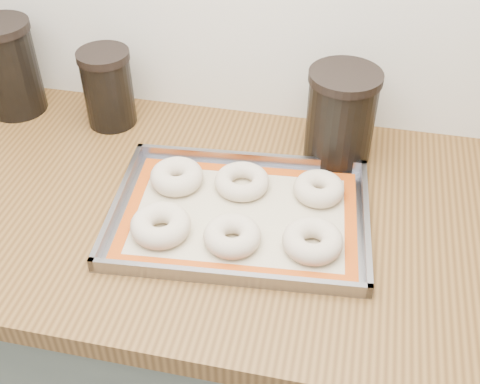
% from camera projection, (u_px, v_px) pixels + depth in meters
% --- Properties ---
extents(cabinet, '(3.00, 0.65, 0.86)m').
position_uv_depth(cabinet, '(185.00, 346.00, 1.44)').
color(cabinet, '#5E675A').
rests_on(cabinet, floor).
extents(countertop, '(3.06, 0.68, 0.04)m').
position_uv_depth(countertop, '(171.00, 206.00, 1.15)').
color(countertop, brown).
rests_on(countertop, cabinet).
extents(baking_tray, '(0.49, 0.37, 0.03)m').
position_uv_depth(baking_tray, '(240.00, 214.00, 1.09)').
color(baking_tray, gray).
rests_on(baking_tray, countertop).
extents(baking_mat, '(0.44, 0.33, 0.00)m').
position_uv_depth(baking_mat, '(240.00, 215.00, 1.09)').
color(baking_mat, '#C6B793').
rests_on(baking_mat, baking_tray).
extents(bagel_front_left, '(0.11, 0.11, 0.04)m').
position_uv_depth(bagel_front_left, '(161.00, 225.00, 1.04)').
color(bagel_front_left, beige).
rests_on(bagel_front_left, baking_mat).
extents(bagel_front_mid, '(0.11, 0.11, 0.04)m').
position_uv_depth(bagel_front_mid, '(232.00, 236.00, 1.02)').
color(bagel_front_mid, beige).
rests_on(bagel_front_mid, baking_mat).
extents(bagel_front_right, '(0.10, 0.10, 0.04)m').
position_uv_depth(bagel_front_right, '(313.00, 241.00, 1.01)').
color(bagel_front_right, beige).
rests_on(bagel_front_right, baking_mat).
extents(bagel_back_left, '(0.13, 0.13, 0.04)m').
position_uv_depth(bagel_back_left, '(177.00, 177.00, 1.15)').
color(bagel_back_left, beige).
rests_on(bagel_back_left, baking_mat).
extents(bagel_back_mid, '(0.11, 0.11, 0.03)m').
position_uv_depth(bagel_back_mid, '(242.00, 181.00, 1.14)').
color(bagel_back_mid, beige).
rests_on(bagel_back_mid, baking_mat).
extents(bagel_back_right, '(0.11, 0.11, 0.04)m').
position_uv_depth(bagel_back_right, '(319.00, 189.00, 1.12)').
color(bagel_back_right, beige).
rests_on(bagel_back_right, baking_mat).
extents(canister_left, '(0.13, 0.13, 0.21)m').
position_uv_depth(canister_left, '(9.00, 67.00, 1.31)').
color(canister_left, black).
rests_on(canister_left, countertop).
extents(canister_mid, '(0.11, 0.11, 0.17)m').
position_uv_depth(canister_mid, '(108.00, 88.00, 1.28)').
color(canister_mid, black).
rests_on(canister_mid, countertop).
extents(canister_right, '(0.14, 0.14, 0.19)m').
position_uv_depth(canister_right, '(341.00, 115.00, 1.18)').
color(canister_right, black).
rests_on(canister_right, countertop).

